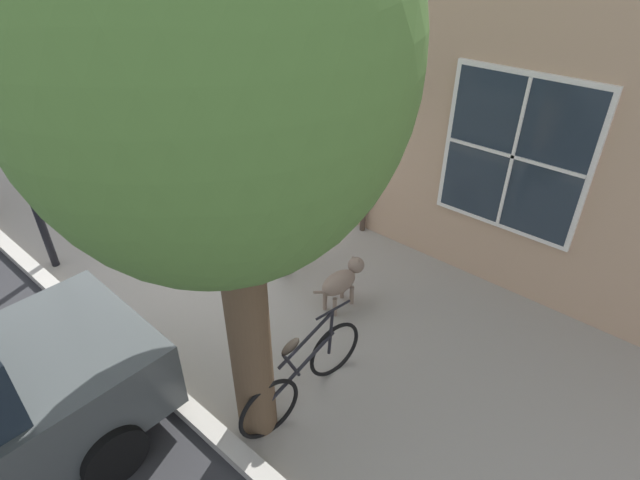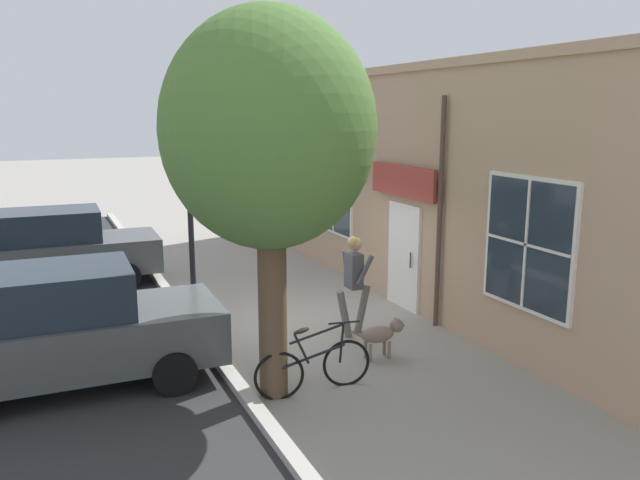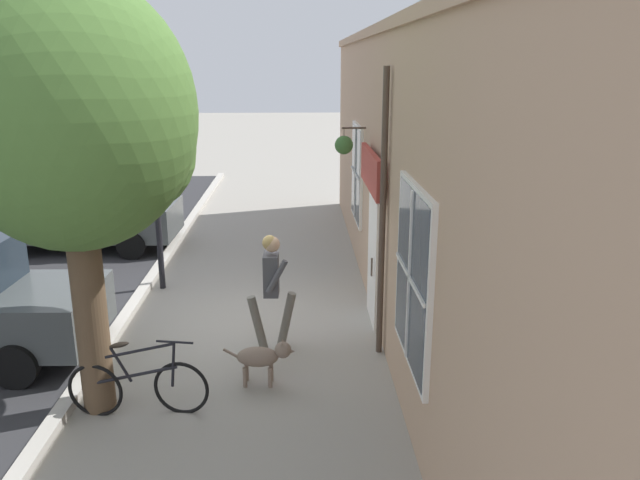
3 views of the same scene
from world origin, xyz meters
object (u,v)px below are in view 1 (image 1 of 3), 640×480
street_tree_by_curb (222,73)px  leaning_bicycle (304,374)px  pedestrian_walking (283,205)px  dog_on_leash (342,280)px

street_tree_by_curb → leaning_bicycle: street_tree_by_curb is taller
pedestrian_walking → leaning_bicycle: bearing=49.2°
dog_on_leash → street_tree_by_curb: size_ratio=0.19×
pedestrian_walking → street_tree_by_curb: (2.04, 1.57, 2.46)m
dog_on_leash → street_tree_by_curb: 3.71m
leaning_bicycle → dog_on_leash: bearing=-155.2°
street_tree_by_curb → leaning_bicycle: (-0.47, 0.24, -3.16)m
street_tree_by_curb → pedestrian_walking: bearing=-142.3°
dog_on_leash → street_tree_by_curb: bearing=12.7°
dog_on_leash → leaning_bicycle: (1.48, 0.68, -0.03)m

